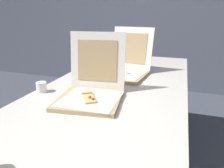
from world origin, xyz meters
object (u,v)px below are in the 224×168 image
at_px(pizza_box_front, 91,90).
at_px(cup_white_near_left, 41,87).
at_px(table, 116,92).
at_px(pizza_box_middle, 125,69).
at_px(cup_white_mid, 77,77).

bearing_deg(pizza_box_front, cup_white_near_left, 172.39).
distance_m(table, pizza_box_middle, 0.26).
height_order(pizza_box_front, cup_white_near_left, pizza_box_front).
bearing_deg(cup_white_near_left, table, 33.90).
xyz_separation_m(pizza_box_front, cup_white_near_left, (-0.33, -0.00, -0.02)).
bearing_deg(cup_white_mid, pizza_box_middle, 41.62).
relative_size(table, cup_white_mid, 32.83).
xyz_separation_m(pizza_box_front, cup_white_mid, (-0.22, 0.26, -0.02)).
bearing_deg(pizza_box_front, pizza_box_middle, 76.52).
bearing_deg(table, cup_white_mid, -179.49).
bearing_deg(cup_white_mid, cup_white_near_left, -111.57).
bearing_deg(pizza_box_middle, cup_white_mid, -131.98).
xyz_separation_m(table, pizza_box_front, (-0.06, -0.26, 0.10)).
bearing_deg(pizza_box_middle, cup_white_near_left, -120.47).
distance_m(pizza_box_front, cup_white_near_left, 0.33).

